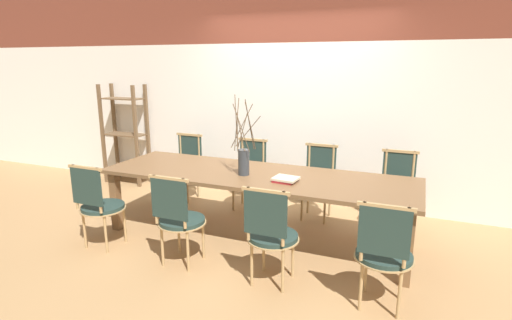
{
  "coord_description": "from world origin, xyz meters",
  "views": [
    {
      "loc": [
        1.55,
        -3.74,
        1.87
      ],
      "look_at": [
        0.0,
        0.0,
        0.87
      ],
      "focal_mm": 28.0,
      "sensor_mm": 36.0,
      "label": 1
    }
  ],
  "objects_px": {
    "chair_far_center": "(318,180)",
    "chair_near_center": "(271,232)",
    "dining_table": "(256,180)",
    "book_stack": "(285,179)",
    "vase_centerpiece": "(244,160)",
    "shelving_rack": "(125,135)"
  },
  "relations": [
    {
      "from": "chair_far_center",
      "to": "book_stack",
      "type": "height_order",
      "value": "chair_far_center"
    },
    {
      "from": "dining_table",
      "to": "chair_near_center",
      "type": "xyz_separation_m",
      "value": [
        0.48,
        -0.83,
        -0.17
      ]
    },
    {
      "from": "dining_table",
      "to": "shelving_rack",
      "type": "distance_m",
      "value": 2.92
    },
    {
      "from": "chair_far_center",
      "to": "book_stack",
      "type": "xyz_separation_m",
      "value": [
        -0.1,
        -0.98,
        0.26
      ]
    },
    {
      "from": "chair_near_center",
      "to": "chair_far_center",
      "type": "relative_size",
      "value": 1.0
    },
    {
      "from": "chair_near_center",
      "to": "chair_far_center",
      "type": "xyz_separation_m",
      "value": [
        -0.01,
        1.66,
        0.0
      ]
    },
    {
      "from": "chair_near_center",
      "to": "vase_centerpiece",
      "type": "relative_size",
      "value": 1.09
    },
    {
      "from": "chair_far_center",
      "to": "vase_centerpiece",
      "type": "height_order",
      "value": "vase_centerpiece"
    },
    {
      "from": "book_stack",
      "to": "chair_near_center",
      "type": "bearing_deg",
      "value": -81.09
    },
    {
      "from": "chair_near_center",
      "to": "shelving_rack",
      "type": "bearing_deg",
      "value": 148.07
    },
    {
      "from": "chair_far_center",
      "to": "chair_near_center",
      "type": "bearing_deg",
      "value": 90.37
    },
    {
      "from": "vase_centerpiece",
      "to": "shelving_rack",
      "type": "xyz_separation_m",
      "value": [
        -2.58,
        1.22,
        -0.12
      ]
    },
    {
      "from": "vase_centerpiece",
      "to": "shelving_rack",
      "type": "bearing_deg",
      "value": 154.63
    },
    {
      "from": "dining_table",
      "to": "book_stack",
      "type": "bearing_deg",
      "value": -21.88
    },
    {
      "from": "dining_table",
      "to": "vase_centerpiece",
      "type": "height_order",
      "value": "vase_centerpiece"
    },
    {
      "from": "shelving_rack",
      "to": "vase_centerpiece",
      "type": "bearing_deg",
      "value": -25.37
    },
    {
      "from": "vase_centerpiece",
      "to": "book_stack",
      "type": "bearing_deg",
      "value": -8.18
    },
    {
      "from": "book_stack",
      "to": "shelving_rack",
      "type": "relative_size",
      "value": 0.17
    },
    {
      "from": "chair_far_center",
      "to": "vase_centerpiece",
      "type": "distance_m",
      "value": 1.15
    },
    {
      "from": "shelving_rack",
      "to": "chair_far_center",
      "type": "bearing_deg",
      "value": -5.65
    },
    {
      "from": "chair_near_center",
      "to": "chair_far_center",
      "type": "distance_m",
      "value": 1.66
    },
    {
      "from": "chair_near_center",
      "to": "shelving_rack",
      "type": "height_order",
      "value": "shelving_rack"
    }
  ]
}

